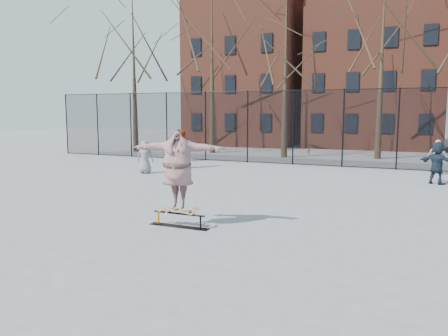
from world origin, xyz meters
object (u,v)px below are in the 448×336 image
at_px(bystander_red, 181,149).
at_px(bystander_white, 437,157).
at_px(bystander_black, 179,145).
at_px(bystander_navy, 437,163).
at_px(skate_rail, 179,221).
at_px(skateboard, 178,211).
at_px(bystander_grey, 145,157).
at_px(skater, 178,170).

relative_size(bystander_red, bystander_white, 1.20).
distance_m(bystander_black, bystander_red, 2.99).
xyz_separation_m(bystander_red, bystander_navy, (11.68, -0.36, -0.11)).
height_order(skate_rail, bystander_navy, bystander_navy).
bearing_deg(skateboard, bystander_grey, 128.32).
relative_size(skater, bystander_grey, 1.54).
distance_m(skateboard, bystander_black, 14.44).
height_order(skate_rail, skater, skater).
bearing_deg(bystander_black, skateboard, 126.66).
height_order(bystander_grey, bystander_black, bystander_black).
relative_size(skateboard, skater, 0.39).
distance_m(skater, bystander_black, 14.44).
bearing_deg(skater, skateboard, 0.00).
xyz_separation_m(skater, bystander_grey, (-6.08, 7.69, -0.66)).
bearing_deg(skate_rail, bystander_white, 63.36).
xyz_separation_m(skate_rail, bystander_black, (-7.04, 12.60, 0.78)).
distance_m(bystander_red, bystander_navy, 11.68).
bearing_deg(bystander_black, skate_rail, 126.70).
bearing_deg(bystander_grey, bystander_red, -130.05).
relative_size(skate_rail, bystander_white, 1.01).
bearing_deg(bystander_white, bystander_black, 30.08).
bearing_deg(bystander_white, skater, 93.39).
relative_size(bystander_white, bystander_navy, 0.94).
distance_m(skate_rail, skateboard, 0.27).
relative_size(skater, bystander_white, 1.48).
bearing_deg(bystander_navy, bystander_red, 28.83).
distance_m(bystander_black, bystander_navy, 13.55).
relative_size(bystander_grey, bystander_black, 0.83).
xyz_separation_m(skater, bystander_red, (-5.48, 10.05, -0.47)).
height_order(bystander_grey, bystander_red, bystander_red).
height_order(skater, bystander_white, skater).
bearing_deg(skate_rail, skateboard, 180.00).
relative_size(skateboard, bystander_grey, 0.61).
relative_size(skateboard, bystander_black, 0.50).
bearing_deg(bystander_white, bystander_grey, 51.66).
bearing_deg(skate_rail, bystander_navy, 57.42).
relative_size(skate_rail, bystander_black, 0.87).
bearing_deg(bystander_navy, bystander_black, 18.17).
distance_m(skate_rail, bystander_navy, 11.51).
distance_m(bystander_red, bystander_white, 12.09).
xyz_separation_m(bystander_black, bystander_white, (13.37, 0.00, -0.13)).
xyz_separation_m(skater, bystander_black, (-7.03, 12.60, -0.50)).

